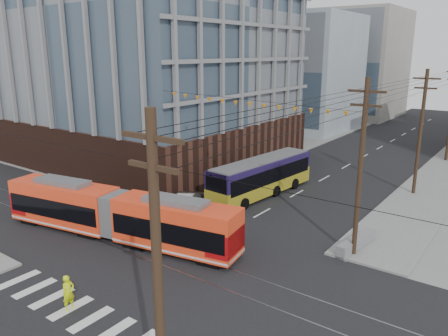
{
  "coord_description": "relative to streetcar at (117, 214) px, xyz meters",
  "views": [
    {
      "loc": [
        16.7,
        -13.99,
        12.4
      ],
      "look_at": [
        -0.25,
        9.22,
        4.69
      ],
      "focal_mm": 35.0,
      "sensor_mm": 36.0,
      "label": 1
    }
  ],
  "objects": [
    {
      "name": "streetcar",
      "position": [
        0.0,
        0.0,
        0.0
      ],
      "size": [
        18.01,
        5.63,
        3.44
      ],
      "primitive_type": null,
      "rotation": [
        0.0,
        0.0,
        0.18
      ],
      "color": "#FE401B",
      "rests_on": "ground"
    },
    {
      "name": "parked_car_silver",
      "position": [
        -0.07,
        7.51,
        -1.05
      ],
      "size": [
        2.53,
        4.28,
        1.33
      ],
      "primitive_type": "imported",
      "rotation": [
        0.0,
        0.0,
        3.44
      ],
      "color": "#9B9B9B",
      "rests_on": "ground"
    },
    {
      "name": "city_bus",
      "position": [
        3.07,
        13.78,
        -0.03
      ],
      "size": [
        3.72,
        12.09,
        3.37
      ],
      "primitive_type": null,
      "rotation": [
        0.0,
        0.0,
        -0.1
      ],
      "color": "#1F133F",
      "rests_on": "ground"
    },
    {
      "name": "ground",
      "position": [
        5.51,
        -4.08,
        -1.72
      ],
      "size": [
        160.0,
        160.0,
        0.0
      ],
      "primitive_type": "plane",
      "color": "slate"
    },
    {
      "name": "office_building",
      "position": [
        -16.49,
        18.92,
        12.58
      ],
      "size": [
        30.0,
        25.0,
        28.6
      ],
      "primitive_type": "cube",
      "color": "#381E16",
      "rests_on": "ground"
    },
    {
      "name": "bg_bldg_nw_near",
      "position": [
        -11.49,
        47.92,
        7.28
      ],
      "size": [
        18.0,
        16.0,
        18.0
      ],
      "primitive_type": "cube",
      "color": "#8C99A5",
      "rests_on": "ground"
    },
    {
      "name": "parked_car_white",
      "position": [
        0.53,
        16.23,
        -1.11
      ],
      "size": [
        2.39,
        4.43,
        1.22
      ],
      "primitive_type": "imported",
      "rotation": [
        0.0,
        0.0,
        3.31
      ],
      "color": "silver",
      "rests_on": "ground"
    },
    {
      "name": "pedestrian",
      "position": [
        4.76,
        -7.16,
        -0.8
      ],
      "size": [
        0.46,
        0.68,
        1.84
      ],
      "primitive_type": "imported",
      "rotation": [
        0.0,
        0.0,
        1.6
      ],
      "color": "#E6FF10",
      "rests_on": "ground"
    },
    {
      "name": "utility_pole_near",
      "position": [
        14.01,
        -10.08,
        3.78
      ],
      "size": [
        0.3,
        0.3,
        11.0
      ],
      "primitive_type": "cylinder",
      "color": "black",
      "rests_on": "ground"
    },
    {
      "name": "bg_bldg_nw_far",
      "position": [
        -8.49,
        67.92,
        8.28
      ],
      "size": [
        16.0,
        18.0,
        20.0
      ],
      "primitive_type": "cube",
      "color": "gray",
      "rests_on": "ground"
    },
    {
      "name": "jersey_barrier",
      "position": [
        13.81,
        7.92,
        -1.31
      ],
      "size": [
        1.47,
        4.23,
        0.83
      ],
      "primitive_type": "cube",
      "rotation": [
        0.0,
        0.0,
        -0.13
      ],
      "color": "slate",
      "rests_on": "ground"
    },
    {
      "name": "parked_car_grey",
      "position": [
        0.23,
        18.39,
        -1.04
      ],
      "size": [
        3.04,
        5.2,
        1.36
      ],
      "primitive_type": "imported",
      "rotation": [
        0.0,
        0.0,
        2.97
      ],
      "color": "#58585C",
      "rests_on": "ground"
    }
  ]
}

